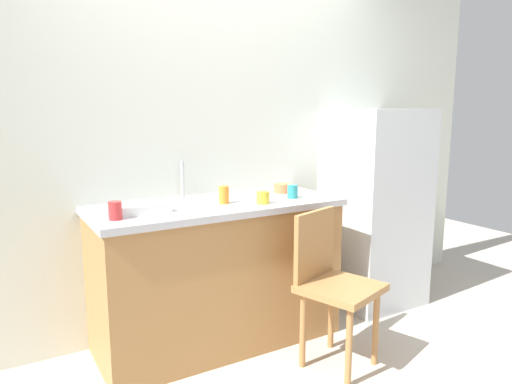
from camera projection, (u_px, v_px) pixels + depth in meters
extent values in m
plane|color=#BCB2A3|center=(294.00, 384.00, 2.56)|extent=(8.00, 8.00, 0.00)
cube|color=silver|center=(212.00, 141.00, 3.19)|extent=(4.80, 0.10, 2.51)
cube|color=#A87542|center=(218.00, 276.00, 2.97)|extent=(1.49, 0.60, 0.86)
cube|color=#B7B7BC|center=(217.00, 206.00, 2.89)|extent=(1.53, 0.64, 0.04)
cylinder|color=#B7B7BC|center=(183.00, 180.00, 3.02)|extent=(0.02, 0.02, 0.24)
cube|color=silver|center=(374.00, 207.00, 3.57)|extent=(0.63, 0.60, 1.46)
cylinder|color=#A87542|center=(349.00, 347.00, 2.51)|extent=(0.04, 0.04, 0.45)
cylinder|color=#A87542|center=(376.00, 328.00, 2.73)|extent=(0.04, 0.04, 0.45)
cylinder|color=#A87542|center=(303.00, 330.00, 2.70)|extent=(0.04, 0.04, 0.45)
cylinder|color=#A87542|center=(331.00, 313.00, 2.92)|extent=(0.04, 0.04, 0.45)
cube|color=#A87542|center=(341.00, 288.00, 2.67)|extent=(0.50, 0.50, 0.04)
cube|color=#A87542|center=(314.00, 244.00, 2.75)|extent=(0.35, 0.14, 0.40)
cube|color=white|center=(142.00, 207.00, 2.62)|extent=(0.28, 0.20, 0.05)
cylinder|color=#C67042|center=(283.00, 188.00, 3.22)|extent=(0.12, 0.12, 0.06)
cylinder|color=yellow|center=(263.00, 197.00, 2.85)|extent=(0.08, 0.08, 0.08)
cylinder|color=orange|center=(224.00, 195.00, 2.85)|extent=(0.06, 0.06, 0.11)
cylinder|color=red|center=(115.00, 211.00, 2.44)|extent=(0.07, 0.07, 0.10)
cylinder|color=teal|center=(293.00, 192.00, 3.02)|extent=(0.07, 0.07, 0.08)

